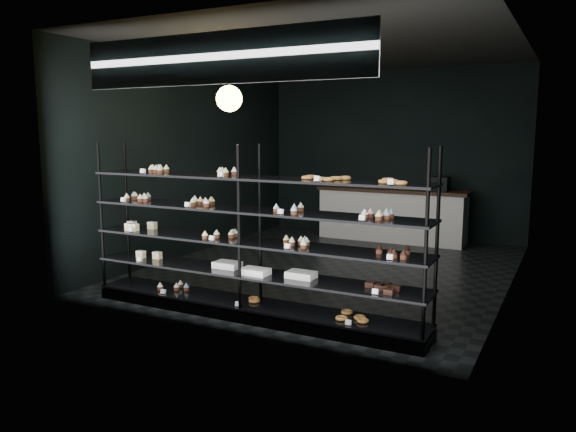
# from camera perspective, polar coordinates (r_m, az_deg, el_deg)

# --- Properties ---
(room) EXTENTS (5.01, 6.01, 3.20)m
(room) POSITION_cam_1_polar(r_m,az_deg,el_deg) (8.25, 4.55, 5.53)
(room) COLOR black
(room) RESTS_ON ground
(display_shelf) EXTENTS (4.00, 0.50, 1.91)m
(display_shelf) POSITION_cam_1_polar(r_m,az_deg,el_deg) (6.20, -4.07, -4.61)
(display_shelf) COLOR black
(display_shelf) RESTS_ON room
(signage) EXTENTS (3.30, 0.05, 0.50)m
(signage) POSITION_cam_1_polar(r_m,az_deg,el_deg) (5.70, -7.25, 15.63)
(signage) COLOR #0D2143
(signage) RESTS_ON room
(pendant_lamp) EXTENTS (0.33, 0.33, 0.89)m
(pendant_lamp) POSITION_cam_1_polar(r_m,az_deg,el_deg) (7.28, -6.00, 11.79)
(pendant_lamp) COLOR black
(pendant_lamp) RESTS_ON room
(service_counter) EXTENTS (2.79, 0.65, 1.23)m
(service_counter) POSITION_cam_1_polar(r_m,az_deg,el_deg) (10.65, 10.56, 0.21)
(service_counter) COLOR silver
(service_counter) RESTS_ON room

